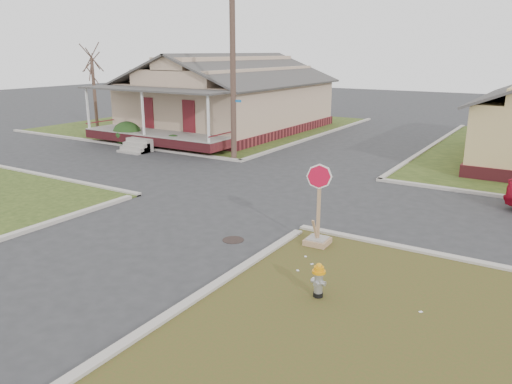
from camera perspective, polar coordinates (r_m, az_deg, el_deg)
The scene contains 11 objects.
ground at distance 16.47m, azimuth -7.96°, elevation -3.45°, with size 120.00×120.00×0.00m, color #2D2D2F.
verge_far_left at distance 38.12m, azimuth -5.75°, elevation 7.65°, with size 19.00×19.00×0.05m, color #2B3F16.
curbs at distance 20.37m, azimuth 1.03°, elevation 0.46°, with size 80.00×40.00×0.12m, color #ACA59B, non-canonical shape.
manhole at distance 14.84m, azimuth -2.62°, elevation -5.49°, with size 0.64×0.64×0.01m, color black.
corner_house at distance 35.04m, azimuth -3.23°, elevation 10.70°, with size 10.10×15.50×5.30m.
utility_pole at distance 25.21m, azimuth -2.66°, elevation 14.14°, with size 1.80×0.28×9.00m.
tree_far_left at distance 36.96m, azimuth -17.96°, elevation 10.58°, with size 0.22×0.22×4.90m, color #49322A.
fire_hydrant at distance 11.40m, azimuth 7.17°, elevation -9.76°, with size 0.30×0.30×0.82m.
stop_sign at distance 14.33m, azimuth 7.08°, elevation -4.03°, with size 0.67×0.66×2.37m.
hedge_left at distance 30.74m, azimuth -14.51°, elevation 6.49°, with size 1.64×1.34×1.25m, color #183212.
hedge_right at distance 28.30m, azimuth -9.42°, elevation 5.69°, with size 1.23×1.01×0.94m, color #183212.
Camera 1 is at (10.08, -11.86, 5.40)m, focal length 35.00 mm.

